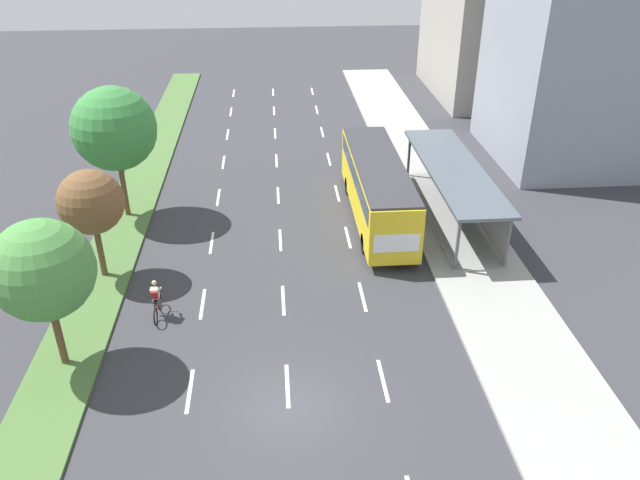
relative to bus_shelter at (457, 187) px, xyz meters
The scene contains 14 objects.
ground_plane 16.77m from the bus_shelter, 124.87° to the right, with size 140.00×140.00×0.00m, color #38383D.
median_strip 19.00m from the bus_shelter, 160.47° to the left, with size 2.60×52.00×0.12m, color #4C7038.
sidewalk_right 6.58m from the bus_shelter, 92.53° to the left, with size 4.50×52.00×0.15m, color #9E9E99.
lane_divider_left 13.68m from the bus_shelter, 164.00° to the left, with size 0.14×45.83×0.01m.
lane_divider_center 10.40m from the bus_shelter, 158.59° to the left, with size 0.14×45.83×0.01m.
lane_divider_right 7.33m from the bus_shelter, 148.21° to the left, with size 0.14×45.83×0.01m.
bus_shelter is the anchor object (origin of this frame).
bus 4.29m from the bus_shelter, behind, with size 2.54×11.29×3.37m.
cyclist 16.82m from the bus_shelter, 151.87° to the right, with size 0.46×1.82×1.71m.
median_tree_nearest 20.96m from the bus_shelter, 148.96° to the right, with size 3.63×3.63×5.89m.
median_tree_second 18.40m from the bus_shelter, 165.66° to the right, with size 2.89×2.89×5.15m.
median_tree_third 18.17m from the bus_shelter, behind, with size 4.34×4.34×7.07m.
building_near_right 15.06m from the bus_shelter, 40.65° to the left, with size 10.18×10.47×18.08m, color #8E939E.
building_mid_right 26.31m from the bus_shelter, 68.66° to the left, with size 9.60×13.52×15.42m, color #A39E93.
Camera 1 is at (-0.18, -16.19, 15.63)m, focal length 35.18 mm.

